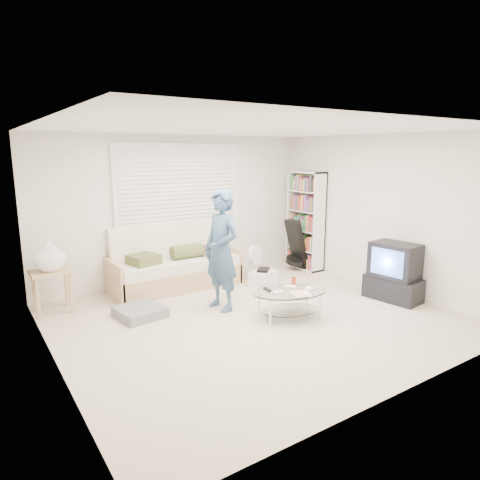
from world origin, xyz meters
TOP-DOWN VIEW (x-y plane):
  - ground at (0.00, 0.00)m, footprint 5.00×5.00m
  - room_shell at (0.00, 0.48)m, footprint 5.02×4.52m
  - window_blinds at (0.00, 2.20)m, footprint 2.32×0.08m
  - futon_sofa at (-0.29, 1.87)m, footprint 2.14×0.86m
  - grey_floor_pillow at (-1.27, 0.93)m, footprint 0.66×0.66m
  - side_table at (-2.22, 1.76)m, footprint 0.54×0.43m
  - bookshelf at (2.32, 1.60)m, footprint 0.29×0.78m
  - guitar_case at (2.09, 1.58)m, footprint 0.39×0.36m
  - floor_fan at (1.10, 1.53)m, footprint 0.38×0.26m
  - storage_bin at (0.95, 1.08)m, footprint 0.51×0.43m
  - tv_unit at (2.20, -0.54)m, footprint 0.53×0.86m
  - coffee_table at (0.41, -0.25)m, footprint 1.18×0.92m
  - standing_person at (-0.17, 0.57)m, footprint 0.49×0.68m

SIDE VIEW (x-z plane):
  - ground at x=0.00m, z-range 0.00..0.00m
  - grey_floor_pillow at x=-1.27m, z-range 0.00..0.13m
  - storage_bin at x=0.95m, z-range -0.01..0.29m
  - coffee_table at x=0.41m, z-range 0.06..0.57m
  - futon_sofa at x=-0.29m, z-range -0.18..0.87m
  - floor_fan at x=1.10m, z-range 0.05..0.67m
  - guitar_case at x=2.09m, z-range -0.05..0.90m
  - tv_unit at x=2.20m, z-range -0.01..0.87m
  - side_table at x=-2.22m, z-range 0.26..1.32m
  - standing_person at x=-0.17m, z-range 0.00..1.71m
  - bookshelf at x=2.32m, z-range 0.00..1.86m
  - window_blinds at x=0.00m, z-range 0.74..2.36m
  - room_shell at x=0.00m, z-range 0.37..2.88m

